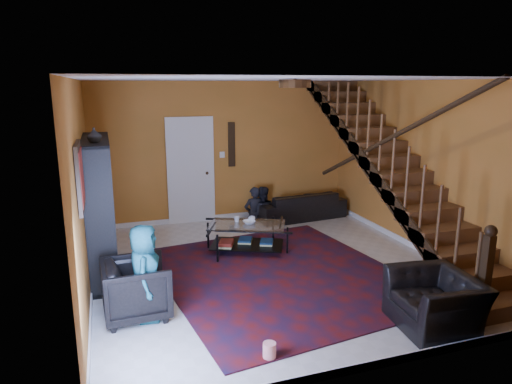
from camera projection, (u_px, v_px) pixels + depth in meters
The scene contains 21 objects.
floor at pixel (271, 267), 6.99m from camera, with size 5.50×5.50×0.00m, color beige.
room at pixel (171, 245), 7.80m from camera, with size 5.50×5.50×5.50m.
staircase at pixel (395, 169), 7.33m from camera, with size 0.95×5.02×3.18m.
bookshelf at pixel (101, 210), 6.59m from camera, with size 0.35×1.80×2.00m.
door at pixel (191, 173), 9.06m from camera, with size 0.82×0.05×2.05m, color silver.
framed_picture at pixel (80, 177), 4.97m from camera, with size 0.04×0.74×0.74m, color maroon.
wall_hanging at pixel (232, 144), 9.21m from camera, with size 0.14×0.03×0.90m, color black.
ceiling_fixture at pixel (295, 84), 5.63m from camera, with size 0.40×0.40×0.10m, color #3F2814.
rug at pixel (280, 275), 6.69m from camera, with size 3.26×3.73×0.02m, color #4E0E0E.
sofa at pixel (300, 205), 9.51m from camera, with size 1.88×0.74×0.55m, color black.
armchair_left at pixel (137, 289), 5.44m from camera, with size 0.75×0.77×0.70m, color black.
armchair_right at pixel (435, 302), 5.21m from camera, with size 0.96×0.84×0.63m, color black.
person_adult_a at pixel (254, 215), 9.29m from camera, with size 0.43×0.28×1.17m, color black.
person_adult_b at pixel (262, 214), 9.34m from camera, with size 0.57×0.44×1.17m, color black.
person_child at pixel (145, 273), 5.32m from camera, with size 0.57×0.37×1.17m, color #1C606C.
coffee_table at pixel (247, 236), 7.58m from camera, with size 1.43×1.17×0.47m.
cup_a at pixel (252, 219), 7.67m from camera, with size 0.12×0.12×0.09m, color #999999.
cup_b at pixel (237, 219), 7.67m from camera, with size 0.10×0.10×0.09m, color #999999.
bowl at pixel (249, 222), 7.58m from camera, with size 0.21×0.21×0.05m, color #999999.
vase at pixel (94, 135), 5.86m from camera, with size 0.18×0.18×0.19m, color #999999.
popcorn_bucket at pixel (269, 350), 4.63m from camera, with size 0.14×0.14×0.16m, color red.
Camera 1 is at (-2.29, -6.13, 2.73)m, focal length 32.00 mm.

